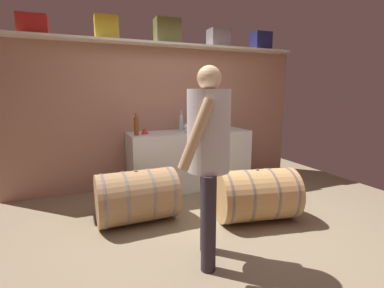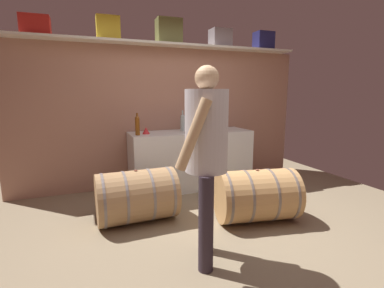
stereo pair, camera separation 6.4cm
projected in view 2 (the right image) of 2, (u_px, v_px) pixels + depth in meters
ground_plane at (202, 218)px, 3.42m from camera, size 5.91×7.22×0.02m
back_wall_panel at (166, 117)px, 4.60m from camera, size 4.71×0.10×2.16m
high_shelf_board at (167, 45)px, 4.27m from camera, size 4.33×0.40×0.03m
toolcase_red at (35, 26)px, 3.62m from camera, size 0.35×0.26×0.24m
toolcase_yellow at (108, 28)px, 3.94m from camera, size 0.31×0.22×0.31m
toolcase_olive at (169, 31)px, 4.24m from camera, size 0.37×0.26×0.36m
toolcase_grey at (220, 38)px, 4.56m from camera, size 0.32×0.26×0.28m
toolcase_navy at (263, 41)px, 4.85m from camera, size 0.31×0.25×0.29m
work_cabinet at (191, 159)px, 4.48m from camera, size 1.87×0.63×0.89m
wine_bottle_clear at (183, 122)px, 4.42m from camera, size 0.07×0.07×0.32m
wine_bottle_amber at (137, 125)px, 3.98m from camera, size 0.06×0.06×0.31m
wine_glass at (188, 127)px, 4.25m from camera, size 0.09×0.09×0.14m
red_funnel at (146, 131)px, 4.12m from camera, size 0.11×0.11×0.10m
wine_barrel_near at (137, 196)px, 3.29m from camera, size 0.90×0.62×0.61m
wine_barrel_far at (256, 195)px, 3.31m from camera, size 1.00×0.75×0.61m
winemaker_pouring at (205, 146)px, 2.38m from camera, size 0.50×0.55×1.69m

